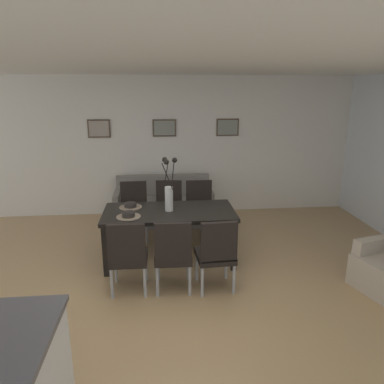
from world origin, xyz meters
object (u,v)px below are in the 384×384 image
(framed_picture_center, at_px, (164,128))
(bowl_near_left, at_px, (128,214))
(dining_chair_near_right, at_px, (134,208))
(dining_table, at_px, (169,216))
(dining_chair_far_right, at_px, (169,207))
(dining_chair_mid_left, at_px, (217,252))
(bowl_near_right, at_px, (130,205))
(framed_picture_right, at_px, (228,127))
(centerpiece_vase, at_px, (169,191))
(sofa, at_px, (164,206))
(dining_chair_near_left, at_px, (128,253))
(framed_picture_left, at_px, (99,129))
(dining_chair_mid_right, at_px, (199,207))
(dining_chair_far_left, at_px, (173,252))

(framed_picture_center, bearing_deg, bowl_near_left, -103.29)
(dining_chair_near_right, distance_m, bowl_near_left, 1.09)
(dining_table, xyz_separation_m, dining_chair_far_right, (0.02, 0.87, -0.15))
(dining_chair_near_right, distance_m, dining_chair_mid_left, 2.03)
(bowl_near_left, bearing_deg, dining_chair_near_right, 89.87)
(bowl_near_right, distance_m, framed_picture_right, 2.71)
(centerpiece_vase, xyz_separation_m, sofa, (-0.05, 1.60, -0.74))
(dining_chair_near_left, height_order, framed_picture_left, framed_picture_left)
(framed_picture_center, bearing_deg, framed_picture_right, -0.00)
(dining_table, height_order, framed_picture_right, framed_picture_right)
(dining_table, distance_m, centerpiece_vase, 0.36)
(bowl_near_right, bearing_deg, framed_picture_right, 47.41)
(dining_chair_mid_left, bearing_deg, dining_chair_near_left, 177.33)
(dining_table, relative_size, dining_chair_far_right, 1.96)
(sofa, xyz_separation_m, framed_picture_left, (-1.14, 0.48, 1.37))
(dining_table, height_order, dining_chair_mid_left, dining_chair_mid_left)
(bowl_near_right, xyz_separation_m, sofa, (0.49, 1.40, -0.50))
(dining_chair_mid_left, distance_m, bowl_near_left, 1.29)
(bowl_near_left, height_order, framed_picture_left, framed_picture_left)
(dining_chair_mid_left, xyz_separation_m, bowl_near_left, (-1.06, 0.67, 0.27))
(dining_chair_mid_left, distance_m, framed_picture_center, 3.22)
(dining_chair_mid_left, distance_m, dining_chair_mid_right, 1.70)
(dining_chair_near_left, relative_size, bowl_near_right, 5.41)
(dining_chair_mid_right, xyz_separation_m, bowl_near_left, (-1.06, -1.03, 0.27))
(dining_chair_far_left, xyz_separation_m, bowl_near_left, (-0.55, 0.64, 0.27))
(dining_chair_far_left, relative_size, centerpiece_vase, 1.25)
(dining_table, xyz_separation_m, dining_chair_near_left, (-0.51, -0.83, -0.15))
(dining_chair_mid_right, bearing_deg, dining_chair_far_right, 175.14)
(dining_chair_far_left, height_order, framed_picture_left, framed_picture_left)
(dining_table, bearing_deg, bowl_near_right, 159.64)
(dining_chair_mid_right, height_order, framed_picture_right, framed_picture_right)
(centerpiece_vase, distance_m, sofa, 1.77)
(sofa, relative_size, framed_picture_right, 4.07)
(bowl_near_left, bearing_deg, dining_chair_near_left, -87.58)
(dining_chair_near_right, xyz_separation_m, framed_picture_left, (-0.66, 1.23, 1.14))
(framed_picture_left, bearing_deg, framed_picture_right, -0.00)
(dining_chair_near_right, relative_size, centerpiece_vase, 1.25)
(dining_chair_near_left, distance_m, framed_picture_right, 3.56)
(bowl_near_right, distance_m, framed_picture_center, 2.15)
(dining_chair_far_left, xyz_separation_m, bowl_near_right, (-0.55, 1.04, 0.27))
(dining_chair_near_left, height_order, sofa, dining_chair_near_left)
(dining_chair_near_left, xyz_separation_m, dining_chair_far_right, (0.54, 1.70, 0.00))
(dining_chair_far_left, relative_size, framed_picture_left, 2.26)
(framed_picture_left, bearing_deg, framed_picture_center, 0.00)
(dining_chair_far_left, bearing_deg, dining_chair_mid_right, 73.16)
(bowl_near_left, xyz_separation_m, framed_picture_left, (-0.65, 2.29, 0.87))
(dining_chair_near_right, relative_size, dining_chair_far_right, 1.00)
(bowl_near_left, distance_m, framed_picture_center, 2.51)
(bowl_near_left, distance_m, sofa, 1.94)
(dining_chair_mid_left, xyz_separation_m, centerpiece_vase, (-0.52, 0.88, 0.51))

